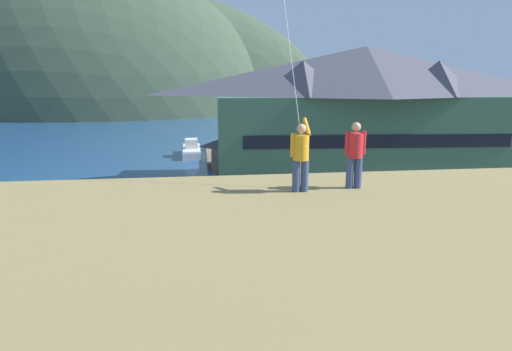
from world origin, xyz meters
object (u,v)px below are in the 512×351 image
moored_boat_wharfside (192,150)px  person_kite_flyer (301,155)px  harbor_lodge (364,111)px  parked_car_front_row_red (267,229)px  parked_car_back_row_left (381,225)px  parked_car_back_row_right (92,235)px  parked_car_mid_row_far (187,285)px  moored_boat_outer_mooring (250,155)px  wharf_dock (220,155)px  parking_light_pole (299,170)px  person_companion (355,153)px  parked_car_mid_row_near (505,216)px  storage_shed_waterside (240,154)px  parked_car_front_row_silver (330,288)px

moored_boat_wharfside → person_kite_flyer: size_ratio=3.58×
harbor_lodge → parked_car_front_row_red: 19.94m
parked_car_back_row_left → person_kite_flyer: 16.76m
parked_car_back_row_left → parked_car_back_row_right: (-16.67, 0.32, 0.00)m
parked_car_mid_row_far → harbor_lodge: bearing=54.5°
parked_car_mid_row_far → parked_car_front_row_red: size_ratio=1.00×
parked_car_mid_row_far → parked_car_front_row_red: (4.35, 6.43, 0.00)m
harbor_lodge → moored_boat_outer_mooring: bearing=132.5°
wharf_dock → parking_light_pole: parking_light_pole is taller
moored_boat_outer_mooring → parking_light_pole: bearing=-87.9°
parking_light_pole → moored_boat_outer_mooring: bearing=92.1°
harbor_lodge → parked_car_back_row_right: (-21.07, -15.22, -5.41)m
wharf_dock → person_companion: 41.90m
moored_boat_wharfside → parked_car_mid_row_near: bearing=-55.3°
moored_boat_outer_mooring → parked_car_back_row_left: (5.02, -25.84, 0.34)m
moored_boat_outer_mooring → parking_light_pole: size_ratio=1.02×
storage_shed_waterside → parked_car_mid_row_far: (-4.40, -24.19, -1.26)m
wharf_dock → parked_car_mid_row_far: bearing=-94.8°
moored_boat_wharfside → moored_boat_outer_mooring: same height
parked_car_back_row_left → parking_light_pole: 6.18m
parked_car_mid_row_far → person_companion: person_companion is taller
moored_boat_wharfside → person_kite_flyer: 43.72m
parked_car_front_row_red → parking_light_pole: 5.25m
moored_boat_outer_mooring → parked_car_front_row_red: (-1.86, -25.81, 0.34)m
harbor_lodge → parked_car_front_row_silver: harbor_lodge is taller
parked_car_mid_row_near → person_kite_flyer: person_kite_flyer is taller
wharf_dock → moored_boat_wharfside: (-3.39, 1.62, 0.37)m
wharf_dock → parked_car_mid_row_far: size_ratio=3.16×
parked_car_back_row_left → parked_car_back_row_right: same height
harbor_lodge → storage_shed_waterside: (-11.24, 2.24, -4.14)m
parked_car_back_row_right → parked_car_front_row_silver: 13.76m
parked_car_back_row_left → parked_car_front_row_silver: (-5.26, -7.39, 0.00)m
parked_car_mid_row_near → parked_car_front_row_silver: same height
moored_boat_wharfside → parked_car_front_row_silver: size_ratio=1.56×
moored_boat_outer_mooring → parked_car_back_row_left: size_ratio=1.46×
parked_car_back_row_right → parked_car_front_row_silver: bearing=-34.1°
wharf_dock → parked_car_mid_row_near: 32.31m
parked_car_mid_row_far → parked_car_back_row_left: size_ratio=1.01×
parked_car_back_row_right → parking_light_pole: 13.19m
parked_car_mid_row_near → parked_car_front_row_red: same height
moored_boat_outer_mooring → parked_car_front_row_silver: (-0.24, -33.23, 0.34)m
storage_shed_waterside → parking_light_pole: (2.64, -14.09, 1.36)m
harbor_lodge → parked_car_front_row_red: bearing=-126.0°
harbor_lodge → moored_boat_outer_mooring: size_ratio=4.60×
parked_car_front_row_silver → person_companion: bearing=-102.5°
wharf_dock → person_kite_flyer: 42.03m
wharf_dock → person_companion: bearing=-87.5°
moored_boat_wharfside → parked_car_front_row_silver: (6.45, -37.27, 0.34)m
moored_boat_wharfside → parked_car_back_row_left: bearing=-68.6°
person_companion → parked_car_mid_row_far: bearing=126.0°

